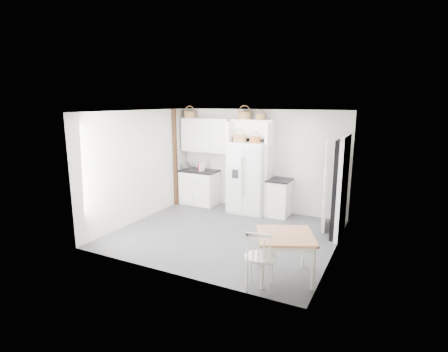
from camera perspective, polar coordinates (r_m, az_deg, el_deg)
The scene contains 27 objects.
floor at distance 7.64m, azimuth 0.25°, elevation -9.37°, with size 4.50×4.50×0.00m, color #4B4B52.
ceiling at distance 7.11m, azimuth 0.27°, elevation 10.53°, with size 4.50×4.50×0.00m, color white.
wall_back at distance 9.07m, azimuth 5.94°, elevation 2.54°, with size 4.50×4.50×0.00m, color silver.
wall_left at distance 8.49m, azimuth -13.44°, elevation 1.63°, with size 4.00×4.00×0.00m, color silver.
wall_right at distance 6.60m, azimuth 18.03°, elevation -1.61°, with size 4.00×4.00×0.00m, color silver.
refrigerator at distance 8.88m, azimuth 4.17°, elevation -0.23°, with size 0.93×0.75×1.81m, color silver.
base_cab_left at distance 9.68m, azimuth -3.99°, elevation -1.91°, with size 0.98×0.62×0.91m, color white.
base_cab_right at distance 8.77m, azimuth 9.00°, elevation -3.60°, with size 0.50×0.61×0.89m, color white.
dining_table at distance 5.83m, azimuth 9.88°, elevation -12.74°, with size 0.88×0.88×0.73m, color brown.
windsor_chair at distance 5.43m, azimuth 5.95°, elevation -13.03°, with size 0.49×0.44×0.99m, color white.
counter_left at distance 9.58m, azimuth -4.04°, elevation 0.86°, with size 1.03×0.66×0.04m, color black.
counter_right at distance 8.66m, azimuth 9.10°, elevation -0.65°, with size 0.54×0.65×0.04m, color black.
toaster at distance 9.73m, azimuth -6.04°, elevation 1.66°, with size 0.26×0.15×0.18m, color silver.
cookbook_red at distance 9.45m, azimuth -3.97°, elevation 1.62°, with size 0.04×0.17×0.25m, color maroon.
cookbook_cream at distance 9.42m, azimuth -3.65°, elevation 1.60°, with size 0.04×0.17×0.26m, color silver.
basket_upper_a at distance 9.70m, azimuth -5.61°, elevation 9.95°, with size 0.32×0.32×0.18m, color olive.
basket_bridge_a at distance 8.94m, azimuth 3.37°, elevation 9.85°, with size 0.34×0.34×0.19m, color olive.
basket_bridge_b at distance 8.77m, azimuth 5.99°, elevation 9.58°, with size 0.24×0.24×0.14m, color olive.
basket_fridge_a at distance 8.72m, azimuth 2.57°, elevation 6.17°, with size 0.33×0.33×0.17m, color olive.
basket_fridge_b at distance 8.56m, azimuth 5.08°, elevation 5.92°, with size 0.27×0.27×0.14m, color brown.
upper_cabinet at distance 9.47m, azimuth -2.91°, elevation 6.66°, with size 1.40×0.34×0.90m, color white.
bridge_cabinet at distance 8.86m, azimuth 4.74°, elevation 7.72°, with size 1.12×0.34×0.45m, color white.
fridge_panel_left at distance 9.08m, azimuth 1.34°, elevation 1.65°, with size 0.08×0.60×2.30m, color white.
fridge_panel_right at distance 8.69m, azimuth 7.42°, elevation 1.09°, with size 0.08×0.60×2.30m, color white.
trim_post at distance 9.52m, azimuth -7.98°, elevation 2.95°, with size 0.09×0.09×2.60m, color black.
doorway_void at distance 7.63m, azimuth 18.43°, elevation -1.94°, with size 0.18×0.85×2.05m, color black.
door_slab at distance 8.01m, azimuth 16.25°, elevation -1.16°, with size 0.80×0.04×2.05m, color white.
Camera 1 is at (3.18, -6.36, 2.80)m, focal length 28.00 mm.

